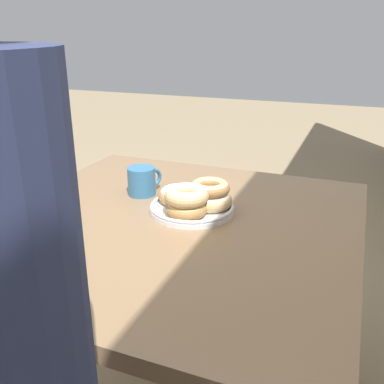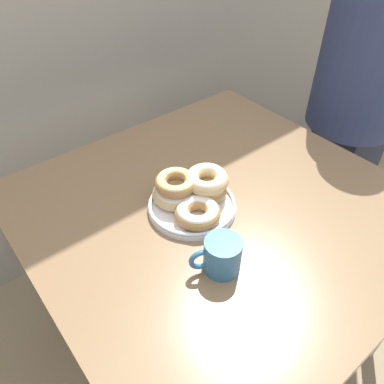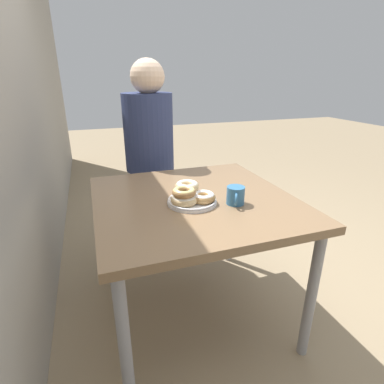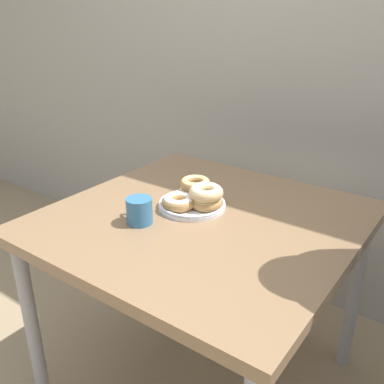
{
  "view_description": "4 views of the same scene",
  "coord_description": "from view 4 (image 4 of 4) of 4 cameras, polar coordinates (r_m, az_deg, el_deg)",
  "views": [
    {
      "loc": [
        0.97,
        0.76,
        1.23
      ],
      "look_at": [
        -0.07,
        0.35,
        0.81
      ],
      "focal_mm": 40.0,
      "sensor_mm": 36.0,
      "label": 1
    },
    {
      "loc": [
        -0.53,
        -0.23,
        1.45
      ],
      "look_at": [
        -0.07,
        0.35,
        0.81
      ],
      "focal_mm": 35.0,
      "sensor_mm": 36.0,
      "label": 2
    },
    {
      "loc": [
        -1.33,
        0.78,
        1.33
      ],
      "look_at": [
        -0.07,
        0.35,
        0.81
      ],
      "focal_mm": 28.0,
      "sensor_mm": 36.0,
      "label": 3
    },
    {
      "loc": [
        0.74,
        -0.77,
        1.4
      ],
      "look_at": [
        -0.07,
        0.35,
        0.81
      ],
      "focal_mm": 40.0,
      "sensor_mm": 36.0,
      "label": 4
    }
  ],
  "objects": [
    {
      "name": "coffee_mug",
      "position": [
        1.41,
        -7.08,
        -2.41
      ],
      "size": [
        0.12,
        0.09,
        0.09
      ],
      "color": "teal",
      "rests_on": "dining_table"
    },
    {
      "name": "dining_table",
      "position": [
        1.5,
        1.41,
        -5.8
      ],
      "size": [
        1.0,
        0.99,
        0.75
      ],
      "color": "#846647",
      "rests_on": "ground_plane"
    },
    {
      "name": "donut_plate",
      "position": [
        1.51,
        0.39,
        -0.61
      ],
      "size": [
        0.26,
        0.26,
        0.09
      ],
      "color": "white",
      "rests_on": "dining_table"
    },
    {
      "name": "wall_back",
      "position": [
        2.04,
        15.48,
        19.69
      ],
      "size": [
        8.0,
        0.05,
        2.6
      ],
      "color": "#9E998E",
      "rests_on": "ground_plane"
    }
  ]
}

